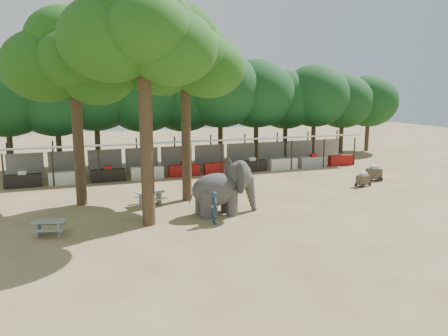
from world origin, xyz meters
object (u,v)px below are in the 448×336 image
object	(u,v)px
yard_tree_left	(71,59)
elephant	(224,188)
yard_tree_back	(182,54)
picnic_table_far	(150,196)
handler	(214,208)
picnic_table_near	(49,226)
cart_front	(363,179)
yard_tree_center	(139,31)
cart_back	(374,173)

from	to	relation	value
yard_tree_left	elephant	world-z (taller)	yard_tree_left
yard_tree_left	yard_tree_back	world-z (taller)	yard_tree_back
picnic_table_far	handler	bearing A→B (deg)	-73.78
yard_tree_back	elephant	xyz separation A→B (m)	(1.25, -3.71, -7.11)
elephant	picnic_table_near	size ratio (longest dim) A/B	2.29
yard_tree_left	picnic_table_near	size ratio (longest dim) A/B	6.79
yard_tree_left	picnic_table_far	bearing A→B (deg)	-22.09
handler	picnic_table_far	distance (m)	5.20
picnic_table_far	cart_front	size ratio (longest dim) A/B	1.58
picnic_table_far	yard_tree_back	bearing A→B (deg)	3.90
yard_tree_center	cart_front	xyz separation A→B (m)	(15.39, 3.29, -8.73)
yard_tree_back	cart_back	world-z (taller)	yard_tree_back
cart_back	picnic_table_far	bearing A→B (deg)	-154.56
yard_tree_center	elephant	world-z (taller)	yard_tree_center
yard_tree_center	yard_tree_back	distance (m)	5.04
handler	cart_back	size ratio (longest dim) A/B	1.25
yard_tree_left	picnic_table_near	xyz separation A→B (m)	(-1.46, -5.28, -7.74)
yard_tree_center	yard_tree_back	size ratio (longest dim) A/B	1.06
picnic_table_far	cart_back	bearing A→B (deg)	-6.57
yard_tree_center	elephant	size ratio (longest dim) A/B	3.23
picnic_table_near	cart_front	xyz separation A→B (m)	(19.85, 3.57, 0.02)
yard_tree_left	handler	size ratio (longest dim) A/B	6.67
yard_tree_center	yard_tree_back	bearing A→B (deg)	53.14
handler	cart_front	bearing A→B (deg)	-69.99
yard_tree_center	picnic_table_near	size ratio (longest dim) A/B	7.42
yard_tree_back	handler	bearing A→B (deg)	-87.67
picnic_table_near	picnic_table_far	distance (m)	6.48
elephant	cart_front	bearing A→B (deg)	13.24
yard_tree_back	elephant	world-z (taller)	yard_tree_back
yard_tree_left	yard_tree_center	world-z (taller)	yard_tree_center
yard_tree_left	handler	xyz separation A→B (m)	(6.21, -6.19, -7.37)
cart_front	cart_back	world-z (taller)	cart_back
cart_back	picnic_table_near	bearing A→B (deg)	-146.03
cart_back	handler	bearing A→B (deg)	-136.32
yard_tree_left	elephant	size ratio (longest dim) A/B	2.96
yard_tree_back	cart_back	xyz separation A→B (m)	(14.35, 0.66, -8.00)
elephant	yard_tree_back	bearing A→B (deg)	106.75
elephant	cart_back	xyz separation A→B (m)	(13.10, 4.36, -0.88)
yard_tree_back	cart_front	bearing A→B (deg)	-3.26
handler	yard_tree_left	bearing A→B (deg)	44.92
yard_tree_left	yard_tree_center	xyz separation A→B (m)	(3.00, -5.00, 1.01)
picnic_table_far	yard_tree_left	bearing A→B (deg)	147.12
yard_tree_back	picnic_table_near	distance (m)	11.80
yard_tree_left	picnic_table_near	distance (m)	9.48
yard_tree_center	yard_tree_left	bearing A→B (deg)	120.96
yard_tree_back	cart_back	bearing A→B (deg)	2.61
yard_tree_left	picnic_table_far	distance (m)	8.74
handler	picnic_table_near	distance (m)	7.73
yard_tree_center	elephant	bearing A→B (deg)	3.92
yard_tree_back	cart_front	size ratio (longest dim) A/B	9.96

